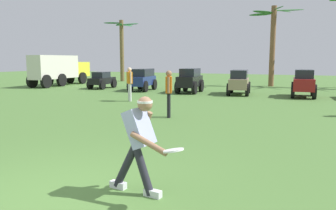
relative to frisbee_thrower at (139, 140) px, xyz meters
The scene contains 13 objects.
ground_plane 1.49m from the frisbee_thrower, 143.46° to the right, with size 80.00×80.00×0.00m, color #4A7234.
frisbee_thrower is the anchor object (origin of this frame).
frisbee_in_flight 0.70m from the frisbee_thrower, 23.57° to the right, with size 0.34×0.34×0.08m.
teammate_near_sideline 6.27m from the frisbee_thrower, 109.36° to the left, with size 0.30×0.49×1.56m.
teammate_midfield 10.59m from the frisbee_thrower, 120.71° to the left, with size 0.40×0.40×1.56m.
parked_car_slot_a 17.67m from the frisbee_thrower, 126.36° to the left, with size 1.25×2.27×1.10m.
parked_car_slot_b 15.76m from the frisbee_thrower, 117.54° to the left, with size 1.42×2.50×1.34m.
parked_car_slot_c 14.54m from the frisbee_thrower, 106.73° to the left, with size 1.32×2.41×1.40m.
parked_car_slot_d 14.20m from the frisbee_thrower, 95.56° to the left, with size 1.42×2.50×1.34m.
parked_car_slot_e 14.24m from the frisbee_thrower, 82.31° to the left, with size 1.26×2.39×1.40m.
box_truck 21.07m from the frisbee_thrower, 134.41° to the left, with size 1.78×5.98×2.20m.
palm_tree_far_left 24.80m from the frisbee_thrower, 121.77° to the left, with size 3.16×3.00×5.27m.
palm_tree_left_of_centre 20.64m from the frisbee_thrower, 90.98° to the left, with size 3.76×3.20×5.61m.
Camera 1 is at (3.17, -3.23, 1.93)m, focal length 35.00 mm.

